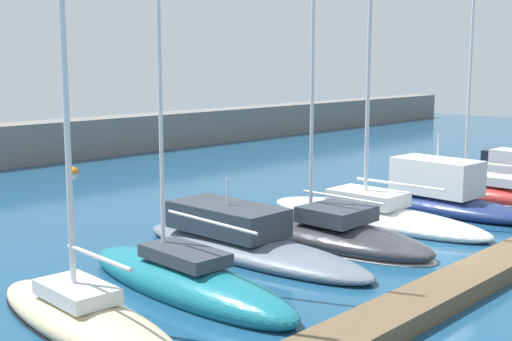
{
  "coord_description": "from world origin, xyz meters",
  "views": [
    {
      "loc": [
        -20.56,
        -11.01,
        6.7
      ],
      "look_at": [
        -3.8,
        4.54,
        3.06
      ],
      "focal_mm": 48.6,
      "sensor_mm": 36.0,
      "label": 1
    }
  ],
  "objects_px": {
    "sailboat_white_sixth": "(373,213)",
    "sailboat_red_eighth": "(483,192)",
    "motorboat_slate_fourth": "(244,241)",
    "sailboat_sand_second": "(84,315)",
    "motorboat_navy_seventh": "(440,194)",
    "sailboat_charcoal_fifth": "(320,231)",
    "sailboat_teal_third": "(185,280)",
    "mooring_buoy_orange": "(73,173)"
  },
  "relations": [
    {
      "from": "sailboat_white_sixth",
      "to": "sailboat_red_eighth",
      "type": "xyz_separation_m",
      "value": [
        7.93,
        -1.15,
        -0.1
      ]
    },
    {
      "from": "sailboat_teal_third",
      "to": "sailboat_white_sixth",
      "type": "bearing_deg",
      "value": -82.06
    },
    {
      "from": "motorboat_navy_seventh",
      "to": "sailboat_red_eighth",
      "type": "relative_size",
      "value": 0.58
    },
    {
      "from": "sailboat_sand_second",
      "to": "sailboat_teal_third",
      "type": "bearing_deg",
      "value": -82.54
    },
    {
      "from": "sailboat_sand_second",
      "to": "sailboat_red_eighth",
      "type": "bearing_deg",
      "value": -86.17
    },
    {
      "from": "motorboat_slate_fourth",
      "to": "sailboat_red_eighth",
      "type": "relative_size",
      "value": 0.7
    },
    {
      "from": "sailboat_red_eighth",
      "to": "sailboat_sand_second",
      "type": "bearing_deg",
      "value": 88.94
    },
    {
      "from": "sailboat_teal_third",
      "to": "sailboat_red_eighth",
      "type": "distance_m",
      "value": 19.08
    },
    {
      "from": "motorboat_navy_seventh",
      "to": "sailboat_red_eighth",
      "type": "height_order",
      "value": "sailboat_red_eighth"
    },
    {
      "from": "sailboat_charcoal_fifth",
      "to": "sailboat_red_eighth",
      "type": "distance_m",
      "value": 11.77
    },
    {
      "from": "sailboat_teal_third",
      "to": "sailboat_sand_second",
      "type": "bearing_deg",
      "value": 96.97
    },
    {
      "from": "motorboat_slate_fourth",
      "to": "mooring_buoy_orange",
      "type": "xyz_separation_m",
      "value": [
        5.69,
        19.75,
        -0.45
      ]
    },
    {
      "from": "sailboat_teal_third",
      "to": "sailboat_charcoal_fifth",
      "type": "height_order",
      "value": "sailboat_charcoal_fifth"
    },
    {
      "from": "sailboat_sand_second",
      "to": "motorboat_slate_fourth",
      "type": "relative_size",
      "value": 1.35
    },
    {
      "from": "sailboat_charcoal_fifth",
      "to": "mooring_buoy_orange",
      "type": "height_order",
      "value": "sailboat_charcoal_fifth"
    },
    {
      "from": "sailboat_charcoal_fifth",
      "to": "sailboat_red_eighth",
      "type": "height_order",
      "value": "sailboat_charcoal_fifth"
    },
    {
      "from": "sailboat_charcoal_fifth",
      "to": "sailboat_white_sixth",
      "type": "bearing_deg",
      "value": -86.54
    },
    {
      "from": "sailboat_teal_third",
      "to": "sailboat_white_sixth",
      "type": "distance_m",
      "value": 11.18
    },
    {
      "from": "motorboat_slate_fourth",
      "to": "sailboat_sand_second",
      "type": "bearing_deg",
      "value": 103.39
    },
    {
      "from": "motorboat_navy_seventh",
      "to": "sailboat_charcoal_fifth",
      "type": "bearing_deg",
      "value": 87.86
    },
    {
      "from": "motorboat_slate_fourth",
      "to": "sailboat_white_sixth",
      "type": "height_order",
      "value": "sailboat_white_sixth"
    },
    {
      "from": "sailboat_sand_second",
      "to": "sailboat_white_sixth",
      "type": "bearing_deg",
      "value": -81.81
    },
    {
      "from": "motorboat_slate_fourth",
      "to": "sailboat_white_sixth",
      "type": "xyz_separation_m",
      "value": [
        7.08,
        -0.68,
        -0.04
      ]
    },
    {
      "from": "sailboat_charcoal_fifth",
      "to": "sailboat_white_sixth",
      "type": "height_order",
      "value": "sailboat_white_sixth"
    },
    {
      "from": "sailboat_white_sixth",
      "to": "sailboat_sand_second",
      "type": "bearing_deg",
      "value": 94.38
    },
    {
      "from": "motorboat_slate_fourth",
      "to": "sailboat_charcoal_fifth",
      "type": "xyz_separation_m",
      "value": [
        3.28,
        -0.86,
        -0.08
      ]
    },
    {
      "from": "sailboat_teal_third",
      "to": "sailboat_charcoal_fifth",
      "type": "distance_m",
      "value": 7.38
    },
    {
      "from": "motorboat_navy_seventh",
      "to": "mooring_buoy_orange",
      "type": "xyz_separation_m",
      "value": [
        -5.31,
        21.4,
        -0.77
      ]
    },
    {
      "from": "sailboat_teal_third",
      "to": "motorboat_navy_seventh",
      "type": "bearing_deg",
      "value": -86.91
    },
    {
      "from": "sailboat_white_sixth",
      "to": "motorboat_slate_fourth",
      "type": "bearing_deg",
      "value": 84.69
    },
    {
      "from": "sailboat_teal_third",
      "to": "motorboat_navy_seventh",
      "type": "xyz_separation_m",
      "value": [
        15.07,
        -0.11,
        0.41
      ]
    },
    {
      "from": "sailboat_charcoal_fifth",
      "to": "mooring_buoy_orange",
      "type": "bearing_deg",
      "value": -5.9
    },
    {
      "from": "sailboat_red_eighth",
      "to": "motorboat_navy_seventh",
      "type": "bearing_deg",
      "value": 86.56
    },
    {
      "from": "motorboat_navy_seventh",
      "to": "mooring_buoy_orange",
      "type": "relative_size",
      "value": 11.56
    },
    {
      "from": "sailboat_red_eighth",
      "to": "mooring_buoy_orange",
      "type": "distance_m",
      "value": 23.5
    },
    {
      "from": "sailboat_charcoal_fifth",
      "to": "sailboat_red_eighth",
      "type": "relative_size",
      "value": 1.21
    },
    {
      "from": "motorboat_slate_fourth",
      "to": "sailboat_red_eighth",
      "type": "distance_m",
      "value": 15.11
    },
    {
      "from": "sailboat_teal_third",
      "to": "motorboat_navy_seventh",
      "type": "height_order",
      "value": "sailboat_teal_third"
    },
    {
      "from": "sailboat_charcoal_fifth",
      "to": "motorboat_navy_seventh",
      "type": "xyz_separation_m",
      "value": [
        7.72,
        -0.79,
        0.39
      ]
    },
    {
      "from": "sailboat_red_eighth",
      "to": "mooring_buoy_orange",
      "type": "height_order",
      "value": "sailboat_red_eighth"
    },
    {
      "from": "sailboat_red_eighth",
      "to": "motorboat_slate_fourth",
      "type": "bearing_deg",
      "value": 82.16
    },
    {
      "from": "motorboat_slate_fourth",
      "to": "sailboat_white_sixth",
      "type": "relative_size",
      "value": 0.55
    }
  ]
}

